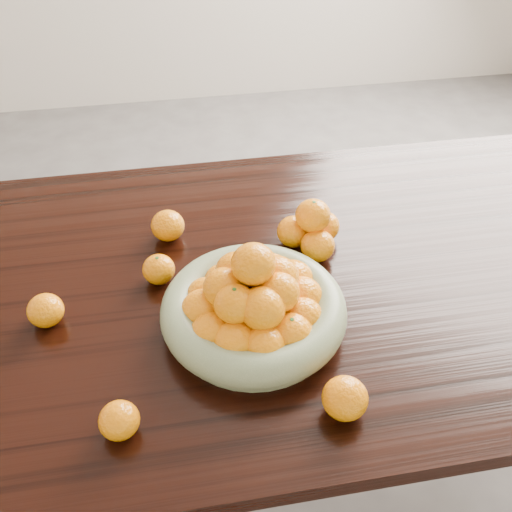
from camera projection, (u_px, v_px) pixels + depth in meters
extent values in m
plane|color=#5C5957|center=(248.00, 455.00, 1.76)|extent=(5.00, 5.00, 0.00)
cube|color=black|center=(245.00, 285.00, 1.28)|extent=(2.00, 1.00, 0.04)
cube|color=black|center=(492.00, 246.00, 1.97)|extent=(0.08, 0.08, 0.71)
cylinder|color=gray|center=(254.00, 322.00, 1.16)|extent=(0.34, 0.34, 0.02)
torus|color=gray|center=(254.00, 310.00, 1.14)|extent=(0.37, 0.37, 0.07)
ellipsoid|color=orange|center=(301.00, 297.00, 1.14)|extent=(0.09, 0.09, 0.08)
ellipsoid|color=orange|center=(292.00, 280.00, 1.18)|extent=(0.09, 0.09, 0.08)
ellipsoid|color=orange|center=(271.00, 272.00, 1.20)|extent=(0.09, 0.09, 0.08)
ellipsoid|color=orange|center=(244.00, 273.00, 1.20)|extent=(0.08, 0.08, 0.08)
ellipsoid|color=orange|center=(223.00, 282.00, 1.19)|extent=(0.08, 0.08, 0.07)
ellipsoid|color=orange|center=(206.00, 296.00, 1.15)|extent=(0.08, 0.08, 0.08)
ellipsoid|color=orange|center=(204.00, 311.00, 1.11)|extent=(0.09, 0.09, 0.08)
ellipsoid|color=orange|center=(212.00, 333.00, 1.08)|extent=(0.08, 0.08, 0.08)
ellipsoid|color=orange|center=(234.00, 342.00, 1.06)|extent=(0.09, 0.09, 0.08)
ellipsoid|color=orange|center=(265.00, 346.00, 1.05)|extent=(0.08, 0.08, 0.08)
ellipsoid|color=orange|center=(291.00, 334.00, 1.07)|extent=(0.09, 0.09, 0.08)
ellipsoid|color=orange|center=(302.00, 317.00, 1.11)|extent=(0.08, 0.08, 0.08)
ellipsoid|color=orange|center=(256.00, 307.00, 1.13)|extent=(0.08, 0.08, 0.08)
ellipsoid|color=orange|center=(277.00, 277.00, 1.11)|extent=(0.09, 0.09, 0.08)
ellipsoid|color=orange|center=(260.00, 268.00, 1.14)|extent=(0.08, 0.08, 0.08)
ellipsoid|color=orange|center=(236.00, 272.00, 1.13)|extent=(0.09, 0.09, 0.08)
ellipsoid|color=orange|center=(224.00, 288.00, 1.09)|extent=(0.08, 0.08, 0.08)
ellipsoid|color=orange|center=(235.00, 304.00, 1.06)|extent=(0.08, 0.08, 0.07)
ellipsoid|color=orange|center=(262.00, 308.00, 1.05)|extent=(0.09, 0.09, 0.08)
ellipsoid|color=orange|center=(278.00, 292.00, 1.08)|extent=(0.08, 0.08, 0.08)
ellipsoid|color=orange|center=(253.00, 264.00, 1.06)|extent=(0.09, 0.09, 0.08)
ellipsoid|color=orange|center=(318.00, 246.00, 1.30)|extent=(0.08, 0.08, 0.07)
ellipsoid|color=orange|center=(323.00, 226.00, 1.35)|extent=(0.08, 0.08, 0.07)
ellipsoid|color=orange|center=(294.00, 232.00, 1.34)|extent=(0.08, 0.08, 0.07)
ellipsoid|color=orange|center=(313.00, 216.00, 1.29)|extent=(0.08, 0.08, 0.08)
ellipsoid|color=orange|center=(159.00, 269.00, 1.24)|extent=(0.07, 0.07, 0.07)
ellipsoid|color=orange|center=(119.00, 420.00, 0.96)|extent=(0.07, 0.07, 0.07)
ellipsoid|color=orange|center=(345.00, 398.00, 0.99)|extent=(0.08, 0.08, 0.08)
ellipsoid|color=orange|center=(46.00, 310.00, 1.15)|extent=(0.07, 0.07, 0.07)
ellipsoid|color=orange|center=(168.00, 226.00, 1.35)|extent=(0.08, 0.08, 0.07)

